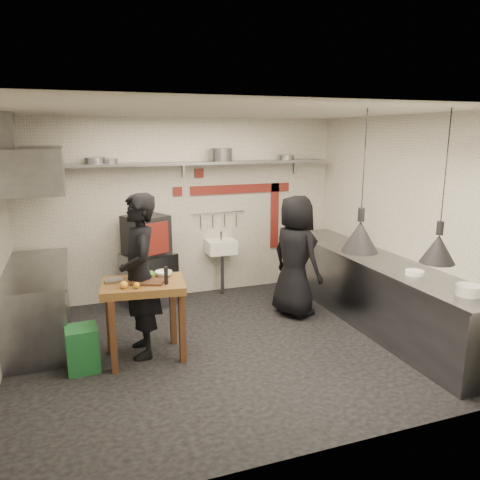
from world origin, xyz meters
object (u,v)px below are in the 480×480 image
object	(u,v)px
oven_stand	(149,279)
chef_right	(295,256)
chef_left	(140,276)
green_bin	(82,349)
prep_table	(145,320)
combi_oven	(146,235)

from	to	relation	value
oven_stand	chef_right	distance (m)	2.25
chef_left	chef_right	bearing A→B (deg)	103.99
oven_stand	chef_right	bearing A→B (deg)	-54.44
oven_stand	chef_right	size ratio (longest dim) A/B	0.46
oven_stand	green_bin	xyz separation A→B (m)	(-1.02, -1.79, -0.15)
oven_stand	prep_table	size ratio (longest dim) A/B	0.87
oven_stand	prep_table	xyz separation A→B (m)	(-0.32, -1.73, 0.06)
chef_right	oven_stand	bearing A→B (deg)	41.72
oven_stand	combi_oven	bearing A→B (deg)	127.05
green_bin	prep_table	world-z (taller)	prep_table
oven_stand	chef_left	bearing A→B (deg)	-126.27
prep_table	chef_left	world-z (taller)	chef_left
combi_oven	chef_left	world-z (taller)	chef_left
combi_oven	prep_table	world-z (taller)	combi_oven
oven_stand	chef_left	world-z (taller)	chef_left
prep_table	chef_right	size ratio (longest dim) A/B	0.53
chef_right	green_bin	bearing A→B (deg)	85.08
oven_stand	green_bin	distance (m)	2.07
combi_oven	green_bin	bearing A→B (deg)	-143.65
green_bin	chef_right	bearing A→B (deg)	13.33
green_bin	combi_oven	bearing A→B (deg)	60.76
oven_stand	chef_left	size ratio (longest dim) A/B	0.42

